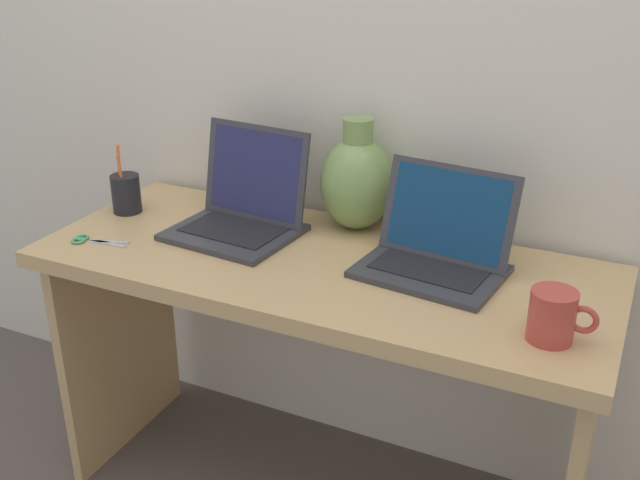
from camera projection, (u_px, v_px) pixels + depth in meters
The scene contains 8 objects.
back_wall at pixel (376, 36), 1.84m from camera, with size 4.40×0.04×2.40m, color beige.
desk at pixel (320, 319), 1.83m from camera, with size 1.37×0.56×0.73m.
laptop_left at pixel (244, 204), 1.91m from camera, with size 0.32×0.29×0.26m.
laptop_right at pixel (438, 244), 1.70m from camera, with size 0.34×0.27×0.23m.
green_vase at pixel (357, 181), 1.90m from camera, with size 0.19×0.19×0.29m.
coffee_mug at pixel (553, 316), 1.42m from camera, with size 0.13×0.09×0.10m.
pen_cup at pixel (126, 193), 2.02m from camera, with size 0.08×0.08×0.19m.
scissors at pixel (90, 240), 1.86m from camera, with size 0.15×0.07×0.01m.
Camera 1 is at (0.68, -1.44, 1.49)m, focal length 42.01 mm.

